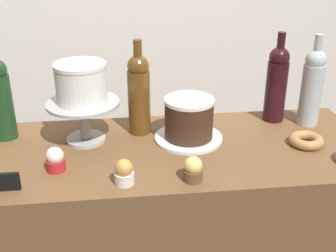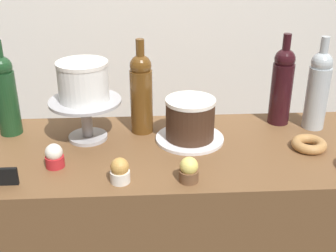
{
  "view_description": "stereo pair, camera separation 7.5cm",
  "coord_description": "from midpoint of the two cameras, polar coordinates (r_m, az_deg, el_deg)",
  "views": [
    {
      "loc": [
        -0.15,
        -1.23,
        1.58
      ],
      "look_at": [
        0.0,
        0.0,
        1.0
      ],
      "focal_mm": 46.56,
      "sensor_mm": 36.0,
      "label": 1
    },
    {
      "loc": [
        -0.07,
        -1.24,
        1.58
      ],
      "look_at": [
        0.0,
        0.0,
        1.0
      ],
      "focal_mm": 46.56,
      "sensor_mm": 36.0,
      "label": 2
    }
  ],
  "objects": [
    {
      "name": "wine_bottle_clear",
      "position": [
        1.6,
        17.07,
        5.05
      ],
      "size": [
        0.08,
        0.08,
        0.33
      ],
      "color": "#B2BCC1",
      "rests_on": "display_counter"
    },
    {
      "name": "wine_bottle_green",
      "position": [
        1.54,
        -22.43,
        3.46
      ],
      "size": [
        0.08,
        0.08,
        0.33
      ],
      "color": "#193D1E",
      "rests_on": "display_counter"
    },
    {
      "name": "wine_bottle_amber",
      "position": [
        1.47,
        -5.3,
        4.33
      ],
      "size": [
        0.08,
        0.08,
        0.33
      ],
      "color": "#5B3814",
      "rests_on": "display_counter"
    },
    {
      "name": "cupcake_vanilla",
      "position": [
        1.33,
        -16.13,
        -4.27
      ],
      "size": [
        0.06,
        0.06,
        0.07
      ],
      "color": "red",
      "rests_on": "display_counter"
    },
    {
      "name": "silver_serving_platter",
      "position": [
        1.47,
        1.22,
        -1.57
      ],
      "size": [
        0.23,
        0.23,
        0.01
      ],
      "color": "white",
      "rests_on": "display_counter"
    },
    {
      "name": "cupcake_lemon",
      "position": [
        1.23,
        1.53,
        -5.73
      ],
      "size": [
        0.06,
        0.06,
        0.07
      ],
      "color": "brown",
      "rests_on": "display_counter"
    },
    {
      "name": "white_layer_cake",
      "position": [
        1.41,
        -12.82,
        5.52
      ],
      "size": [
        0.16,
        0.16,
        0.13
      ],
      "color": "white",
      "rests_on": "cake_stand_pedestal"
    },
    {
      "name": "cupcake_caramel",
      "position": [
        1.22,
        -7.55,
        -6.07
      ],
      "size": [
        0.06,
        0.06,
        0.07
      ],
      "color": "white",
      "rests_on": "display_counter"
    },
    {
      "name": "chocolate_round_cake",
      "position": [
        1.43,
        1.25,
        1.04
      ],
      "size": [
        0.16,
        0.16,
        0.14
      ],
      "color": "#3D2619",
      "rests_on": "silver_serving_platter"
    },
    {
      "name": "cake_stand_pedestal",
      "position": [
        1.45,
        -12.41,
        1.48
      ],
      "size": [
        0.24,
        0.24,
        0.14
      ],
      "color": "#B2B2B7",
      "rests_on": "display_counter"
    },
    {
      "name": "donut_maple",
      "position": [
        1.48,
        16.28,
        -1.84
      ],
      "size": [
        0.11,
        0.11,
        0.03
      ],
      "color": "#B27F47",
      "rests_on": "display_counter"
    },
    {
      "name": "price_sign_chalkboard",
      "position": [
        1.28,
        -21.98,
        -6.82
      ],
      "size": [
        0.07,
        0.01,
        0.05
      ],
      "color": "black",
      "rests_on": "display_counter"
    },
    {
      "name": "wine_bottle_dark_red",
      "position": [
        1.6,
        12.73,
        5.56
      ],
      "size": [
        0.08,
        0.08,
        0.33
      ],
      "color": "black",
      "rests_on": "display_counter"
    }
  ]
}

